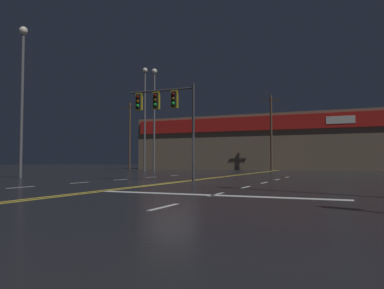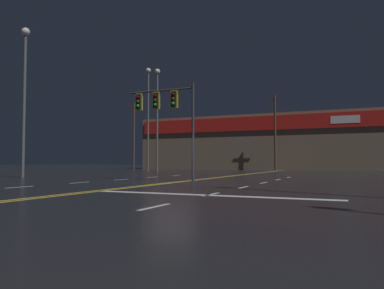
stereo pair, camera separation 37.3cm
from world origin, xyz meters
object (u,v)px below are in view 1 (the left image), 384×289
Objects in this scene: streetlight_near_left at (145,107)px; streetlight_median_approach at (22,81)px; traffic_signal_median at (165,106)px; streetlight_far_left at (154,107)px.

streetlight_near_left reaches higher than streetlight_median_approach.
traffic_signal_median is at bearing -56.72° from streetlight_near_left.
streetlight_near_left reaches higher than streetlight_far_left.
traffic_signal_median is 17.49m from streetlight_far_left.
streetlight_far_left is (2.40, -2.24, -0.46)m from streetlight_near_left.
traffic_signal_median is 0.50× the size of streetlight_far_left.
streetlight_near_left is at bearing 137.01° from streetlight_far_left.
streetlight_near_left is (-11.24, 17.12, 2.98)m from traffic_signal_median.
streetlight_far_left is (1.55, 15.14, 0.30)m from streetlight_median_approach.
streetlight_near_left is 3.31m from streetlight_far_left.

